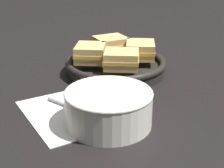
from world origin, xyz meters
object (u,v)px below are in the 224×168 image
sandwich_far_left (111,44)px  sandwich_near_left (121,59)px  spoon (86,113)px  soup_bowl (109,106)px  sandwich_far_right (90,53)px  skillet (116,66)px  sandwich_near_right (140,50)px

sandwich_far_left → sandwich_near_left: bearing=-26.9°
spoon → sandwich_far_left: (-0.23, 0.25, 0.06)m
soup_bowl → spoon: bearing=-164.6°
sandwich_far_left → sandwich_far_right: same height
skillet → sandwich_far_left: size_ratio=3.62×
skillet → sandwich_far_left: 0.08m
sandwich_near_left → sandwich_far_right: same height
sandwich_far_right → spoon: bearing=-37.7°
skillet → sandwich_near_right: 0.08m
sandwich_near_left → skillet: bearing=152.2°
sandwich_near_right → spoon: bearing=-64.7°
soup_bowl → sandwich_far_left: 0.38m
sandwich_far_right → skillet: bearing=64.5°
spoon → sandwich_near_left: sandwich_near_left is taller
sandwich_near_left → sandwich_far_right: size_ratio=1.00×
spoon → sandwich_far_left: bearing=120.0°
skillet → soup_bowl: bearing=-41.9°
skillet → sandwich_near_right: sandwich_near_right is taller
sandwich_near_right → sandwich_far_left: 0.10m
skillet → sandwich_far_right: 0.09m
spoon → sandwich_near_left: size_ratio=1.40×
sandwich_far_right → sandwich_near_right: bearing=63.1°
skillet → sandwich_far_left: bearing=154.1°
sandwich_near_left → sandwich_far_left: 0.15m
sandwich_near_left → sandwich_far_left: same height
soup_bowl → sandwich_far_left: sandwich_far_left is taller
skillet → sandwich_near_left: (0.07, -0.03, 0.04)m
skillet → sandwich_far_right: bearing=-115.5°
skillet → sandwich_far_right: size_ratio=3.12×
sandwich_far_right → soup_bowl: bearing=-28.0°
soup_bowl → sandwich_near_right: bearing=126.0°
soup_bowl → spoon: soup_bowl is taller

